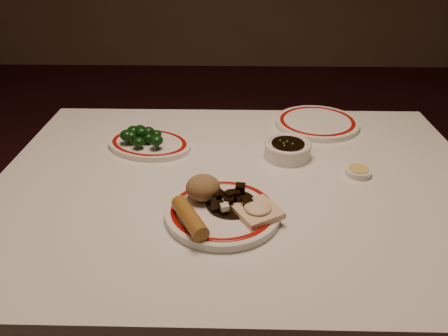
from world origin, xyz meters
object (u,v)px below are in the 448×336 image
broccoli_plate (149,144)px  rice_mound (203,188)px  dining_table (239,210)px  fried_wonton (258,210)px  broccoli_pile (142,135)px  spring_roll (190,218)px  soy_bowl (287,150)px  stirfry_heap (229,200)px  main_plate (223,212)px

broccoli_plate → rice_mound: bearing=-59.0°
dining_table → broccoli_plate: (-0.25, 0.17, 0.10)m
fried_wonton → broccoli_pile: (-0.30, 0.34, 0.01)m
spring_roll → fried_wonton: spring_roll is taller
dining_table → rice_mound: bearing=-126.0°
broccoli_plate → spring_roll: bearing=-68.6°
rice_mound → soy_bowl: 0.31m
broccoli_plate → soy_bowl: soy_bowl is taller
rice_mound → spring_roll: (-0.02, -0.10, -0.01)m
fried_wonton → broccoli_plate: size_ratio=0.40×
stirfry_heap → rice_mound: bearing=159.3°
stirfry_heap → soy_bowl: size_ratio=0.91×
rice_mound → soy_bowl: bearing=47.9°
dining_table → rice_mound: rice_mound is taller
stirfry_heap → dining_table: bearing=80.1°
main_plate → fried_wonton: (0.07, -0.02, 0.02)m
main_plate → rice_mound: rice_mound is taller
main_plate → broccoli_pile: size_ratio=2.63×
stirfry_heap → broccoli_pile: (-0.24, 0.30, 0.01)m
rice_mound → fried_wonton: 0.13m
stirfry_heap → soy_bowl: 0.30m
spring_roll → stirfry_heap: bearing=16.9°
main_plate → spring_roll: spring_roll is taller
main_plate → broccoli_plate: (-0.21, 0.32, -0.00)m
main_plate → stirfry_heap: stirfry_heap is taller
dining_table → spring_roll: size_ratio=9.63×
dining_table → soy_bowl: size_ratio=9.78×
dining_table → soy_bowl: (0.13, 0.12, 0.11)m
main_plate → soy_bowl: bearing=58.7°
rice_mound → broccoli_pile: rice_mound is taller
main_plate → fried_wonton: fried_wonton is taller
spring_roll → soy_bowl: size_ratio=1.02×
main_plate → fried_wonton: 0.08m
main_plate → broccoli_plate: bearing=123.5°
dining_table → main_plate: (-0.04, -0.15, 0.10)m
broccoli_pile → soy_bowl: bearing=-6.7°
rice_mound → broccoli_plate: bearing=121.0°
rice_mound → spring_roll: bearing=-102.0°
soy_bowl → fried_wonton: bearing=-107.7°
spring_roll → fried_wonton: bearing=-11.0°
fried_wonton → stirfry_heap: bearing=148.6°
fried_wonton → main_plate: bearing=166.5°
dining_table → main_plate: 0.19m
broccoli_plate → broccoli_pile: size_ratio=2.33×
fried_wonton → broccoli_plate: (-0.29, 0.34, -0.02)m
stirfry_heap → broccoli_pile: broccoli_pile is taller
main_plate → broccoli_pile: broccoli_pile is taller
fried_wonton → broccoli_pile: size_ratio=0.94×
dining_table → rice_mound: size_ratio=15.80×
fried_wonton → broccoli_pile: bearing=132.1°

